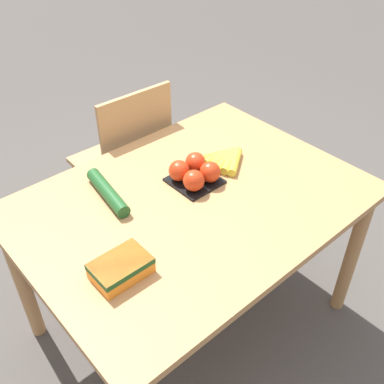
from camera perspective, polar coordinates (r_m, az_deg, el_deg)
ground_plane at (r=2.23m, az=-0.00°, el=-15.59°), size 12.00×12.00×0.00m
dining_table at (r=1.75m, az=-0.00°, el=-3.20°), size 1.28×0.95×0.73m
chair at (r=2.33m, az=-8.25°, el=3.67°), size 0.43×0.41×0.93m
banana_bunch at (r=1.88m, az=4.44°, el=4.26°), size 0.19×0.19×0.04m
tomato_pack at (r=1.75m, az=0.33°, el=2.50°), size 0.18×0.18×0.09m
carrot_bag at (r=1.41m, az=-9.03°, el=-9.39°), size 0.18×0.12×0.06m
cucumber_near at (r=1.71m, az=-10.67°, el=-0.01°), size 0.09×0.28×0.05m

